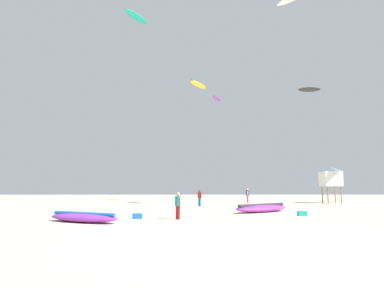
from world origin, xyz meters
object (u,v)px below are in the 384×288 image
(cooler_box, at_px, (137,216))
(kite_aloft_4, at_px, (136,17))
(kite_aloft_1, at_px, (309,90))
(person_midground, at_px, (248,195))
(gear_bag, at_px, (302,213))
(kite_aloft_3, at_px, (199,85))
(kite_grounded_near, at_px, (83,217))
(person_foreground, at_px, (178,204))
(person_left, at_px, (200,197))
(lifeguard_tower, at_px, (331,176))
(kite_aloft_0, at_px, (217,99))
(kite_grounded_mid, at_px, (262,208))

(cooler_box, xyz_separation_m, kite_aloft_4, (-4.03, 20.87, 24.17))
(kite_aloft_1, xyz_separation_m, kite_aloft_4, (-28.06, -13.76, 5.68))
(person_midground, relative_size, kite_aloft_1, 0.42)
(person_midground, relative_size, gear_bag, 2.97)
(cooler_box, relative_size, kite_aloft_3, 0.13)
(kite_grounded_near, bearing_deg, kite_aloft_4, 93.54)
(kite_grounded_near, distance_m, kite_aloft_1, 48.69)
(person_midground, height_order, gear_bag, person_midground)
(person_foreground, distance_m, person_left, 12.17)
(person_foreground, relative_size, cooler_box, 2.79)
(cooler_box, height_order, kite_aloft_4, kite_aloft_4)
(person_foreground, relative_size, kite_grounded_near, 0.34)
(person_foreground, height_order, cooler_box, person_foreground)
(person_left, xyz_separation_m, gear_bag, (6.34, -9.97, -0.77))
(person_foreground, bearing_deg, person_left, 39.02)
(person_left, xyz_separation_m, lifeguard_tower, (15.32, 5.85, 2.12))
(kite_aloft_4, bearing_deg, kite_grounded_near, -86.46)
(lifeguard_tower, distance_m, kite_aloft_0, 16.39)
(person_foreground, distance_m, cooler_box, 2.54)
(cooler_box, bearing_deg, gear_bag, 9.70)
(lifeguard_tower, bearing_deg, person_left, -159.12)
(kite_aloft_0, bearing_deg, person_foreground, -101.49)
(kite_grounded_mid, bearing_deg, kite_aloft_4, 128.19)
(person_midground, xyz_separation_m, kite_aloft_0, (-3.23, 2.42, 11.96))
(kite_grounded_near, xyz_separation_m, lifeguard_tower, (22.02, 19.32, 2.79))
(person_foreground, distance_m, person_midground, 19.43)
(person_foreground, relative_size, kite_aloft_1, 0.40)
(kite_grounded_near, height_order, kite_aloft_3, kite_aloft_3)
(person_midground, relative_size, kite_grounded_mid, 0.32)
(lifeguard_tower, relative_size, kite_aloft_4, 0.93)
(person_foreground, xyz_separation_m, person_left, (1.67, 12.06, 0.02))
(kite_grounded_near, bearing_deg, lifeguard_tower, 41.25)
(person_midground, distance_m, kite_grounded_mid, 12.81)
(person_left, xyz_separation_m, kite_aloft_0, (2.48, 8.34, 12.00))
(person_midground, relative_size, kite_aloft_0, 0.67)
(person_left, relative_size, lifeguard_tower, 0.39)
(gear_bag, xyz_separation_m, kite_aloft_4, (-14.44, 19.09, 24.17))
(gear_bag, height_order, kite_aloft_3, kite_aloft_3)
(kite_grounded_near, distance_m, kite_aloft_4, 33.04)
(kite_aloft_3, bearing_deg, cooler_box, -100.54)
(kite_grounded_mid, bearing_deg, kite_aloft_0, 97.37)
(kite_grounded_near, bearing_deg, kite_aloft_3, 74.48)
(person_midground, bearing_deg, kite_aloft_1, 60.98)
(cooler_box, bearing_deg, kite_aloft_3, 79.46)
(person_left, relative_size, kite_aloft_1, 0.41)
(kite_grounded_mid, bearing_deg, kite_grounded_near, -149.14)
(person_left, height_order, kite_aloft_4, kite_aloft_4)
(person_midground, height_order, kite_aloft_1, kite_aloft_1)
(gear_bag, bearing_deg, kite_aloft_1, 67.47)
(person_foreground, relative_size, person_midground, 0.94)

